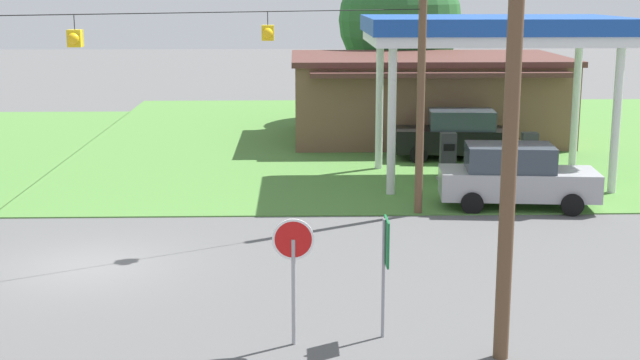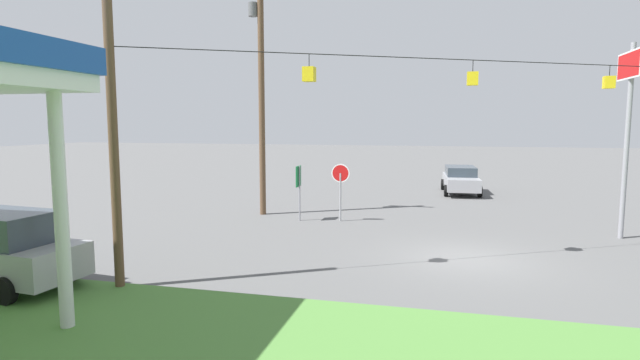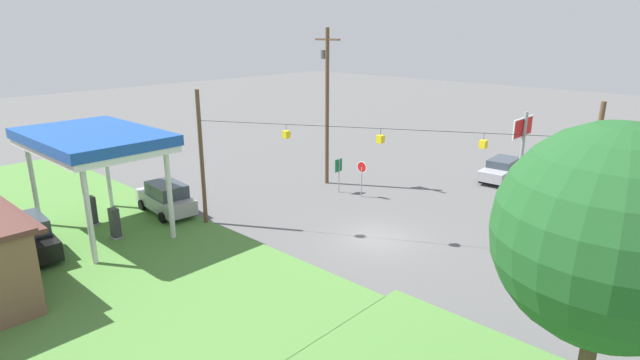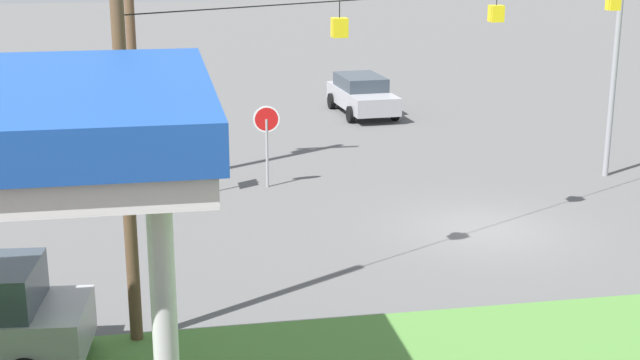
% 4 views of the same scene
% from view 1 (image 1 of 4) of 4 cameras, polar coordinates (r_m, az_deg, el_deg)
% --- Properties ---
extents(ground_plane, '(160.00, 160.00, 0.00)m').
position_cam_1_polar(ground_plane, '(22.79, -14.61, -5.38)').
color(ground_plane, '#565656').
extents(grass_verge_station_corner, '(36.00, 28.00, 0.04)m').
position_cam_1_polar(grass_verge_station_corner, '(41.45, 10.76, 2.67)').
color(grass_verge_station_corner, '#4C7F38').
rests_on(grass_verge_station_corner, ground).
extents(gas_station_canopy, '(8.80, 5.71, 5.76)m').
position_cam_1_polar(gas_station_canopy, '(31.64, 11.04, 9.25)').
color(gas_station_canopy, silver).
rests_on(gas_station_canopy, ground).
extents(gas_station_store, '(12.11, 8.08, 3.77)m').
position_cam_1_polar(gas_station_store, '(40.64, 6.80, 5.29)').
color(gas_station_store, brown).
rests_on(gas_station_store, ground).
extents(fuel_pump_near, '(0.71, 0.56, 1.73)m').
position_cam_1_polar(fuel_pump_near, '(31.87, 8.18, 1.40)').
color(fuel_pump_near, gray).
rests_on(fuel_pump_near, ground).
extents(fuel_pump_far, '(0.71, 0.56, 1.73)m').
position_cam_1_polar(fuel_pump_far, '(32.48, 13.22, 1.40)').
color(fuel_pump_far, gray).
rests_on(fuel_pump_far, ground).
extents(car_at_pumps_front, '(4.97, 2.44, 1.99)m').
position_cam_1_polar(car_at_pumps_front, '(28.32, 12.39, 0.25)').
color(car_at_pumps_front, '#9E9EA3').
rests_on(car_at_pumps_front, ground).
extents(car_at_pumps_rear, '(4.76, 2.40, 2.01)m').
position_cam_1_polar(car_at_pumps_rear, '(35.86, 8.70, 2.90)').
color(car_at_pumps_rear, black).
rests_on(car_at_pumps_rear, ground).
extents(stop_sign_roadside, '(0.80, 0.08, 2.50)m').
position_cam_1_polar(stop_sign_roadside, '(16.86, -1.72, -4.75)').
color(stop_sign_roadside, '#99999E').
rests_on(stop_sign_roadside, ground).
extents(route_sign, '(0.10, 0.70, 2.40)m').
position_cam_1_polar(route_sign, '(17.29, 4.22, -4.71)').
color(route_sign, gray).
rests_on(route_sign, ground).
extents(utility_pole_main, '(2.20, 0.44, 11.12)m').
position_cam_1_polar(utility_pole_main, '(15.87, 12.56, 9.94)').
color(utility_pole_main, brown).
rests_on(utility_pole_main, ground).
extents(signal_span_gantry, '(17.95, 10.24, 7.85)m').
position_cam_1_polar(signal_span_gantry, '(21.91, -15.21, 5.23)').
color(signal_span_gantry, brown).
rests_on(signal_span_gantry, ground).
extents(tree_behind_station, '(6.28, 6.28, 8.26)m').
position_cam_1_polar(tree_behind_station, '(46.51, 5.13, 10.16)').
color(tree_behind_station, '#4C3828').
rests_on(tree_behind_station, ground).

